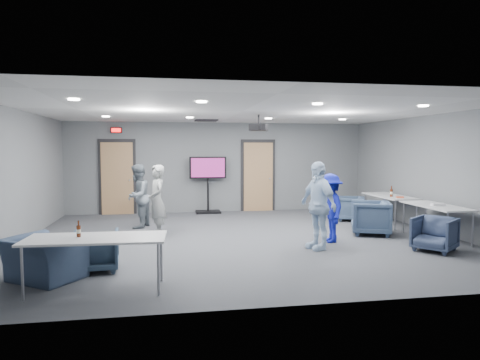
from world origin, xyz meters
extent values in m
plane|color=#35383D|center=(0.00, 0.00, 0.00)|extent=(9.00, 9.00, 0.00)
plane|color=silver|center=(0.00, 0.00, 2.70)|extent=(9.00, 9.00, 0.00)
cube|color=slate|center=(0.00, 4.00, 1.35)|extent=(9.00, 0.02, 2.70)
cube|color=slate|center=(0.00, -4.00, 1.35)|extent=(9.00, 0.02, 2.70)
cube|color=slate|center=(-4.50, 0.00, 1.35)|extent=(0.02, 8.00, 2.70)
cube|color=slate|center=(4.50, 0.00, 1.35)|extent=(0.02, 8.00, 2.70)
cube|color=black|center=(-3.00, 3.97, 1.08)|extent=(1.06, 0.06, 2.24)
cube|color=#AA7852|center=(-3.00, 3.93, 1.05)|extent=(0.90, 0.05, 2.10)
cylinder|color=gray|center=(-2.65, 3.88, 1.00)|extent=(0.04, 0.10, 0.04)
cube|color=black|center=(1.20, 3.97, 1.08)|extent=(1.06, 0.06, 2.24)
cube|color=#AA7852|center=(1.20, 3.93, 1.05)|extent=(0.90, 0.05, 2.10)
cylinder|color=gray|center=(1.55, 3.88, 1.00)|extent=(0.04, 0.10, 0.04)
cube|color=black|center=(-3.00, 3.94, 2.45)|extent=(0.32, 0.06, 0.16)
cube|color=#FF0C0C|center=(-3.00, 3.90, 2.45)|extent=(0.26, 0.02, 0.11)
cube|color=black|center=(-0.50, 2.80, 2.69)|extent=(0.60, 0.60, 0.03)
cylinder|color=white|center=(-3.00, -1.80, 2.69)|extent=(0.18, 0.18, 0.02)
cylinder|color=white|center=(-3.00, 1.80, 2.69)|extent=(0.18, 0.18, 0.02)
cylinder|color=white|center=(-1.00, -1.80, 2.69)|extent=(0.18, 0.18, 0.02)
cylinder|color=white|center=(-1.00, 1.80, 2.69)|extent=(0.18, 0.18, 0.02)
cylinder|color=white|center=(1.00, -1.80, 2.69)|extent=(0.18, 0.18, 0.02)
cylinder|color=white|center=(1.00, 1.80, 2.69)|extent=(0.18, 0.18, 0.02)
cylinder|color=white|center=(3.00, -1.80, 2.69)|extent=(0.18, 0.18, 0.02)
cylinder|color=white|center=(3.00, 1.80, 2.69)|extent=(0.18, 0.18, 0.02)
imported|color=gray|center=(-1.79, 0.46, 0.78)|extent=(0.50, 0.65, 1.57)
imported|color=slate|center=(-2.28, 1.63, 0.77)|extent=(0.81, 0.91, 1.55)
imported|color=#C1DBF8|center=(1.26, -1.19, 0.84)|extent=(0.68, 1.06, 1.68)
imported|color=#171E95|center=(1.71, -0.66, 0.70)|extent=(0.54, 0.92, 1.41)
imported|color=#35455B|center=(3.25, 1.74, 0.32)|extent=(0.93, 0.92, 0.65)
imported|color=#384961|center=(2.90, -0.08, 0.38)|extent=(1.07, 1.06, 0.76)
imported|color=#323D57|center=(3.35, -1.74, 0.32)|extent=(0.98, 0.98, 0.64)
imported|color=#35475C|center=(-2.69, -2.00, 0.32)|extent=(0.73, 0.75, 0.64)
imported|color=#36455E|center=(-3.36, -2.40, 0.32)|extent=(1.30, 1.27, 0.64)
cube|color=silver|center=(4.00, 1.08, 0.71)|extent=(0.71, 1.70, 0.03)
cylinder|color=gray|center=(3.73, 1.85, 0.35)|extent=(0.04, 0.04, 0.70)
cylinder|color=gray|center=(3.73, 0.31, 0.35)|extent=(0.04, 0.04, 0.70)
cylinder|color=gray|center=(4.27, 1.85, 0.35)|extent=(0.04, 0.04, 0.70)
cylinder|color=gray|center=(4.27, 0.31, 0.35)|extent=(0.04, 0.04, 0.70)
cube|color=silver|center=(4.00, -0.82, 0.71)|extent=(0.70, 1.69, 0.03)
cylinder|color=gray|center=(3.73, -0.05, 0.35)|extent=(0.04, 0.04, 0.70)
cylinder|color=gray|center=(3.73, -1.58, 0.35)|extent=(0.04, 0.04, 0.70)
cylinder|color=gray|center=(4.27, -0.05, 0.35)|extent=(0.04, 0.04, 0.70)
cylinder|color=gray|center=(4.27, -1.58, 0.35)|extent=(0.04, 0.04, 0.70)
cube|color=silver|center=(-2.53, -3.00, 0.71)|extent=(1.88, 0.86, 0.03)
cylinder|color=gray|center=(-1.67, -2.74, 0.35)|extent=(0.04, 0.04, 0.70)
cylinder|color=gray|center=(-3.35, -2.66, 0.35)|extent=(0.04, 0.04, 0.70)
cylinder|color=gray|center=(-1.70, -3.34, 0.35)|extent=(0.04, 0.04, 0.70)
cylinder|color=gray|center=(-3.38, -3.26, 0.35)|extent=(0.04, 0.04, 0.70)
cylinder|color=#57240F|center=(-2.76, -2.93, 0.81)|extent=(0.05, 0.05, 0.15)
cylinder|color=#57240F|center=(-2.76, -2.93, 0.92)|extent=(0.02, 0.02, 0.07)
cylinder|color=beige|center=(-2.76, -2.93, 0.81)|extent=(0.06, 0.06, 0.05)
cylinder|color=#57240F|center=(3.89, 0.82, 0.82)|extent=(0.07, 0.07, 0.19)
cylinder|color=#57240F|center=(3.89, 0.82, 0.96)|extent=(0.03, 0.03, 0.08)
cylinder|color=beige|center=(3.89, 0.82, 0.82)|extent=(0.07, 0.07, 0.06)
cube|color=#C75131|center=(3.97, 0.55, 0.75)|extent=(0.19, 0.16, 0.04)
cube|color=silver|center=(3.99, -0.90, 0.76)|extent=(0.28, 0.22, 0.06)
cube|color=black|center=(-0.37, 3.75, 0.03)|extent=(0.73, 0.52, 0.06)
cylinder|color=black|center=(-0.37, 3.75, 0.68)|extent=(0.06, 0.06, 1.25)
cube|color=black|center=(-0.37, 3.75, 1.36)|extent=(1.10, 0.07, 0.65)
cube|color=#7D1B61|center=(-0.37, 3.70, 1.36)|extent=(0.99, 0.01, 0.56)
cylinder|color=black|center=(0.51, 0.69, 2.58)|extent=(0.04, 0.04, 0.22)
cube|color=black|center=(0.51, 0.69, 2.40)|extent=(0.49, 0.46, 0.15)
cylinder|color=black|center=(0.51, 0.52, 2.40)|extent=(0.08, 0.06, 0.08)
camera|label=1|loc=(-1.58, -8.90, 1.92)|focal=32.00mm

